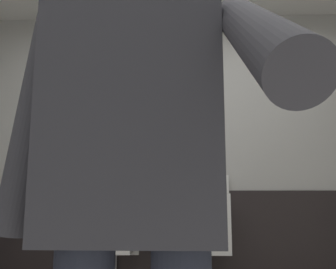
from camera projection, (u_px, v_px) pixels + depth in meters
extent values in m
cube|color=#B2B2AD|center=(181.00, 158.00, 3.06)|extent=(4.76, 0.12, 2.61)
cube|color=black|center=(182.00, 253.00, 2.86)|extent=(4.16, 0.03, 1.02)
cube|color=white|center=(116.00, 214.00, 2.92)|extent=(0.40, 0.05, 0.65)
cube|color=white|center=(112.00, 222.00, 2.74)|extent=(0.34, 0.30, 0.45)
cylinder|color=#B7BABF|center=(117.00, 179.00, 2.95)|extent=(0.04, 0.04, 0.24)
cube|color=white|center=(206.00, 214.00, 2.89)|extent=(0.40, 0.05, 0.65)
cube|color=white|center=(207.00, 222.00, 2.71)|extent=(0.34, 0.30, 0.45)
cylinder|color=#B7BABF|center=(205.00, 179.00, 2.93)|extent=(0.04, 0.04, 0.24)
cube|color=#4C4C51|center=(159.00, 200.00, 2.73)|extent=(0.04, 0.40, 0.90)
cube|color=#3F3F47|center=(136.00, 123.00, 0.85)|extent=(0.41, 0.24, 0.56)
cylinder|color=#3F3F47|center=(36.00, 122.00, 0.86)|extent=(0.17, 0.09, 0.56)
cylinder|color=#3F3F47|center=(257.00, 33.00, 0.64)|extent=(0.09, 0.50, 0.39)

